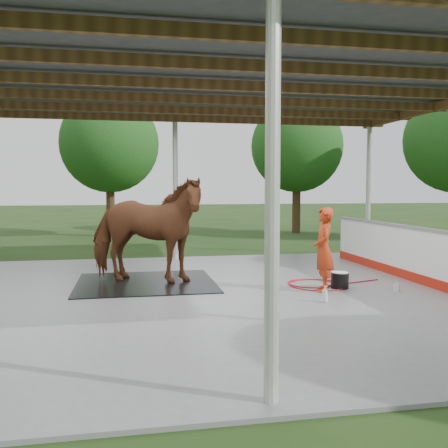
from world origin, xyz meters
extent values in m
plane|color=#1E3814|center=(0.00, 0.00, 0.00)|extent=(100.00, 100.00, 0.00)
cube|color=slate|center=(0.00, 0.00, 0.03)|extent=(12.00, 10.00, 0.05)
cylinder|color=beige|center=(0.00, -4.70, 1.98)|extent=(0.14, 0.14, 3.85)
cylinder|color=beige|center=(0.00, 4.70, 1.98)|extent=(0.14, 0.14, 3.85)
cylinder|color=beige|center=(5.70, 4.70, 1.98)|extent=(0.14, 0.14, 3.85)
cube|color=brown|center=(0.00, -3.00, 3.85)|extent=(12.00, 0.10, 0.18)
cube|color=brown|center=(0.00, -1.50, 3.85)|extent=(12.00, 0.10, 0.18)
cube|color=brown|center=(0.00, 0.00, 3.85)|extent=(12.00, 0.10, 0.18)
cube|color=brown|center=(0.00, 1.50, 3.85)|extent=(12.00, 0.10, 0.18)
cube|color=brown|center=(0.00, 3.00, 3.85)|extent=(12.00, 0.10, 0.18)
cube|color=brown|center=(0.00, 4.50, 3.85)|extent=(12.00, 0.10, 0.18)
cube|color=#38383A|center=(0.00, 0.00, 4.05)|extent=(12.60, 10.60, 0.10)
cube|color=#AC1C0E|center=(4.59, 0.00, 0.15)|extent=(0.14, 8.00, 0.20)
cube|color=white|center=(4.60, 0.00, 0.65)|extent=(0.12, 8.00, 1.00)
cube|color=slate|center=(4.60, 0.00, 1.17)|extent=(0.16, 8.00, 0.06)
cylinder|color=#382314|center=(-2.00, 12.00, 1.10)|extent=(0.36, 0.36, 2.20)
sphere|color=#194714|center=(-2.00, 12.00, 3.80)|extent=(4.00, 4.00, 4.00)
cylinder|color=#382314|center=(6.00, 12.00, 1.10)|extent=(0.36, 0.36, 2.20)
sphere|color=#194714|center=(6.00, 12.00, 3.80)|extent=(4.00, 4.00, 4.00)
cube|color=black|center=(-0.94, 1.25, 0.06)|extent=(2.78, 2.61, 0.02)
imported|color=brown|center=(-0.94, 1.25, 1.14)|extent=(2.79, 2.04, 2.15)
imported|color=#AE2F12|center=(2.34, -0.18, 0.84)|extent=(0.50, 0.65, 1.59)
cylinder|color=black|center=(2.76, 0.02, 0.20)|extent=(0.34, 0.34, 0.30)
cylinder|color=white|center=(2.76, 0.02, 0.35)|extent=(0.31, 0.31, 0.03)
imported|color=silver|center=(2.01, -1.05, 0.19)|extent=(0.15, 0.15, 0.28)
imported|color=#338CD8|center=(3.70, -0.45, 0.16)|extent=(0.14, 0.14, 0.21)
torus|color=#AE0C21|center=(2.46, 0.37, 0.06)|extent=(1.20, 1.20, 0.02)
torus|color=#AE0C21|center=(2.37, 0.55, 0.06)|extent=(0.95, 0.95, 0.02)
cylinder|color=#AE0C21|center=(3.17, 0.43, 0.06)|extent=(1.47, 0.50, 0.02)
camera|label=1|loc=(-1.26, -8.98, 2.01)|focal=40.00mm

